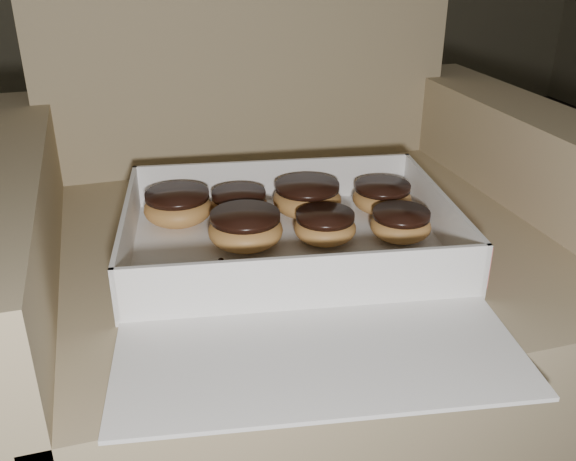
% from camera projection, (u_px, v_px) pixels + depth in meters
% --- Properties ---
extents(armchair, '(0.91, 0.77, 0.95)m').
position_uv_depth(armchair, '(288.00, 284.00, 1.04)').
color(armchair, '#9F8965').
rests_on(armchair, floor).
extents(bakery_box, '(0.50, 0.56, 0.07)m').
position_uv_depth(bakery_box, '(295.00, 255.00, 0.84)').
color(bakery_box, white).
rests_on(bakery_box, armchair).
extents(donut_a, '(0.09, 0.09, 0.04)m').
position_uv_depth(donut_a, '(325.00, 226.00, 0.87)').
color(donut_a, '#CE8748').
rests_on(donut_a, bakery_box).
extents(donut_b, '(0.10, 0.10, 0.05)m').
position_uv_depth(donut_b, '(246.00, 229.00, 0.86)').
color(donut_b, '#CE8748').
rests_on(donut_b, bakery_box).
extents(donut_c, '(0.08, 0.08, 0.04)m').
position_uv_depth(donut_c, '(401.00, 224.00, 0.88)').
color(donut_c, '#CE8748').
rests_on(donut_c, bakery_box).
extents(donut_d, '(0.10, 0.10, 0.05)m').
position_uv_depth(donut_d, '(307.00, 198.00, 0.95)').
color(donut_d, '#CE8748').
rests_on(donut_d, bakery_box).
extents(donut_e, '(0.09, 0.09, 0.04)m').
position_uv_depth(donut_e, '(382.00, 197.00, 0.97)').
color(donut_e, '#CE8748').
rests_on(donut_e, bakery_box).
extents(donut_f, '(0.10, 0.10, 0.05)m').
position_uv_depth(donut_f, '(178.00, 207.00, 0.93)').
color(donut_f, '#CE8748').
rests_on(donut_f, bakery_box).
extents(donut_g, '(0.09, 0.09, 0.04)m').
position_uv_depth(donut_g, '(239.00, 204.00, 0.94)').
color(donut_g, '#CE8748').
rests_on(donut_g, bakery_box).
extents(crumb_a, '(0.01, 0.01, 0.00)m').
position_uv_depth(crumb_a, '(280.00, 266.00, 0.82)').
color(crumb_a, black).
rests_on(crumb_a, bakery_box).
extents(crumb_b, '(0.01, 0.01, 0.00)m').
position_uv_depth(crumb_b, '(391.00, 281.00, 0.78)').
color(crumb_b, black).
rests_on(crumb_b, bakery_box).
extents(crumb_c, '(0.01, 0.01, 0.00)m').
position_uv_depth(crumb_c, '(221.00, 259.00, 0.83)').
color(crumb_c, black).
rests_on(crumb_c, bakery_box).
extents(crumb_d, '(0.01, 0.01, 0.00)m').
position_uv_depth(crumb_d, '(218.00, 286.00, 0.77)').
color(crumb_d, black).
rests_on(crumb_d, bakery_box).
extents(crumb_e, '(0.01, 0.01, 0.00)m').
position_uv_depth(crumb_e, '(410.00, 264.00, 0.82)').
color(crumb_e, black).
rests_on(crumb_e, bakery_box).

